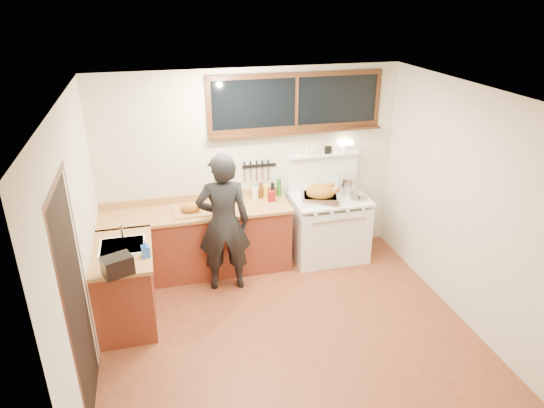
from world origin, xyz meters
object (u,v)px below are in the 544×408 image
object	(u,v)px
man	(224,223)
cutting_board	(191,209)
vintage_stove	(328,226)
roast_turkey	(321,195)

from	to	relation	value
man	cutting_board	xyz separation A→B (m)	(-0.35, 0.37, 0.07)
vintage_stove	man	xyz separation A→B (m)	(-1.51, -0.40, 0.42)
vintage_stove	man	size ratio (longest dim) A/B	0.90
vintage_stove	roast_turkey	world-z (taller)	vintage_stove
vintage_stove	man	bearing A→B (deg)	-165.32
vintage_stove	roast_turkey	xyz separation A→B (m)	(-0.18, -0.11, 0.54)
man	cutting_board	size ratio (longest dim) A/B	3.94
vintage_stove	cutting_board	size ratio (longest dim) A/B	3.54
vintage_stove	cutting_board	bearing A→B (deg)	-179.08
roast_turkey	man	bearing A→B (deg)	-167.94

